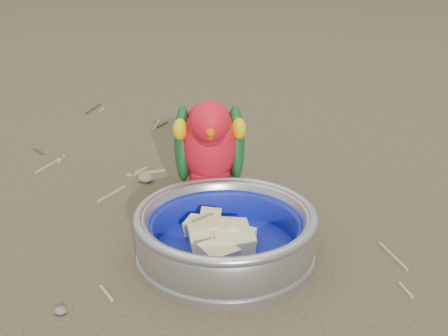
% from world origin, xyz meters
% --- Properties ---
extents(ground, '(60.00, 60.00, 0.00)m').
position_xyz_m(ground, '(0.00, 0.00, 0.00)').
color(ground, brown).
extents(food_bowl, '(0.21, 0.21, 0.02)m').
position_xyz_m(food_bowl, '(0.06, -0.02, 0.01)').
color(food_bowl, '#B2B2BA').
rests_on(food_bowl, ground).
extents(bowl_wall, '(0.21, 0.21, 0.04)m').
position_xyz_m(bowl_wall, '(0.06, -0.02, 0.04)').
color(bowl_wall, '#B2B2BA').
rests_on(bowl_wall, food_bowl).
extents(fruit_wedges, '(0.12, 0.12, 0.03)m').
position_xyz_m(fruit_wedges, '(0.06, -0.02, 0.03)').
color(fruit_wedges, beige).
rests_on(fruit_wedges, food_bowl).
extents(lory_parrot, '(0.17, 0.22, 0.16)m').
position_xyz_m(lory_parrot, '(-0.01, 0.10, 0.08)').
color(lory_parrot, red).
rests_on(lory_parrot, ground).
extents(ground_debris, '(0.90, 0.80, 0.01)m').
position_xyz_m(ground_debris, '(0.03, 0.03, 0.00)').
color(ground_debris, '#A49150').
rests_on(ground_debris, ground).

